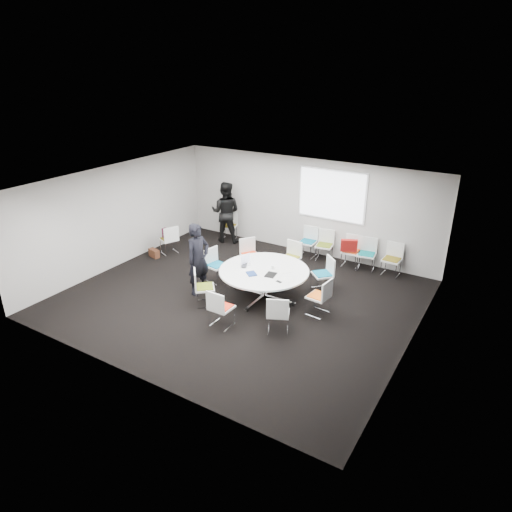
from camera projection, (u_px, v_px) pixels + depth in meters
The scene contains 31 objects.
room_shell at pixel (243, 245), 10.47m from camera, with size 8.08×7.08×2.88m.
conference_table at pixel (264, 277), 10.89m from camera, with size 2.14×2.14×0.73m.
projection_screen at pixel (332, 195), 12.67m from camera, with size 1.90×0.03×1.35m, color white.
chair_ring_a at pixel (319, 303), 10.25m from camera, with size 0.49×0.50×0.88m.
chair_ring_b at pixel (322, 281), 11.30m from camera, with size 0.64×0.64×0.88m.
chair_ring_c at pixel (290, 264), 12.23m from camera, with size 0.48×0.47×0.88m.
chair_ring_d at pixel (250, 261), 12.42m from camera, with size 0.63×0.63×0.88m.
chair_ring_e at pixel (217, 271), 11.80m from camera, with size 0.52×0.53×0.88m.
chair_ring_f at pixel (204, 294), 10.65m from camera, with size 0.64×0.64×0.88m.
chair_ring_g at pixel (221, 315), 9.79m from camera, with size 0.47×0.46×0.88m.
chair_ring_h at pixel (278, 321), 9.56m from camera, with size 0.60×0.60×0.88m.
chair_back_a at pixel (308, 247), 13.31m from camera, with size 0.46×0.45×0.88m.
chair_back_b at pixel (324, 251), 13.05m from camera, with size 0.52×0.51×0.88m.
chair_back_c at pixel (351, 257), 12.66m from camera, with size 0.48×0.47×0.88m.
chair_back_d at pixel (366, 260), 12.46m from camera, with size 0.52×0.51×0.88m.
chair_back_e at pixel (391, 266), 12.13m from camera, with size 0.48×0.47×0.88m.
chair_spare_left at pixel (170, 245), 13.50m from camera, with size 0.60×0.60×0.88m.
chair_person_back at pixel (229, 231), 14.58m from camera, with size 0.57×0.56×0.88m.
person_main at pixel (198, 259), 10.97m from camera, with size 0.65×0.43×1.80m, color black.
person_back at pixel (226, 212), 14.18m from camera, with size 0.93×0.73×1.92m, color black.
laptop at pixel (246, 265), 11.03m from camera, with size 0.34×0.22×0.03m, color #333338.
laptop_lid at pixel (246, 259), 11.08m from camera, with size 0.30×0.02×0.22m, color silver.
notebook_black at pixel (271, 275), 10.54m from camera, with size 0.22×0.30×0.02m, color black.
tablet_folio at pixel (251, 274), 10.58m from camera, with size 0.26×0.20×0.03m, color navy.
papers_right at pixel (286, 271), 10.73m from camera, with size 0.30×0.21×0.00m, color silver.
papers_front at pixel (287, 280), 10.32m from camera, with size 0.30×0.21×0.00m, color silver.
cup at pixel (273, 267), 10.84m from camera, with size 0.08×0.08×0.09m, color white.
phone at pixel (279, 282), 10.22m from camera, with size 0.14×0.07×0.01m, color black.
maroon_bag at pixel (168, 234), 13.37m from camera, with size 0.40×0.14×0.28m, color #4C142A.
brown_bag at pixel (154, 253), 13.31m from camera, with size 0.36×0.16×0.24m, color #472616.
red_jacket at pixel (349, 245), 12.31m from camera, with size 0.44×0.10×0.35m, color #A31714.
Camera 1 is at (5.40, -8.14, 5.29)m, focal length 32.00 mm.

